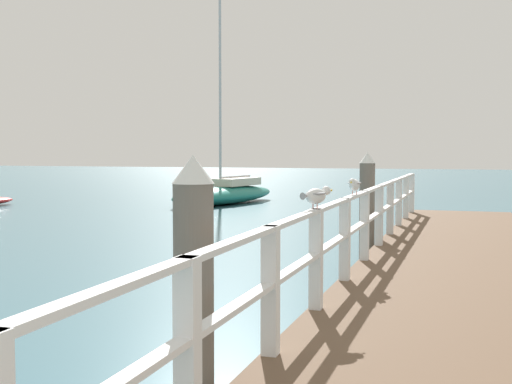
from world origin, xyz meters
TOP-DOWN VIEW (x-y plane):
  - pier_deck at (0.00, 9.36)m, footprint 2.47×18.73m
  - pier_railing at (-1.16, 9.36)m, footprint 0.12×17.25m
  - dock_piling_near at (-1.54, 4.89)m, footprint 0.29×0.29m
  - dock_piling_far at (-1.54, 12.92)m, footprint 0.29×0.29m
  - seagull_foreground at (-1.15, 7.01)m, footprint 0.25×0.46m
  - seagull_background at (-1.16, 9.24)m, footprint 0.18×0.48m
  - boat_2 at (-8.99, 25.55)m, footprint 3.24×6.83m

SIDE VIEW (x-z plane):
  - pier_deck at x=0.00m, z-range 0.00..0.54m
  - boat_2 at x=-8.99m, z-range -4.01..4.86m
  - dock_piling_near at x=-1.54m, z-range 0.01..2.08m
  - dock_piling_far at x=-1.54m, z-range 0.01..2.08m
  - pier_railing at x=-1.16m, z-range 0.66..1.64m
  - seagull_foreground at x=-1.15m, z-range 1.56..1.77m
  - seagull_background at x=-1.16m, z-range 1.56..1.77m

